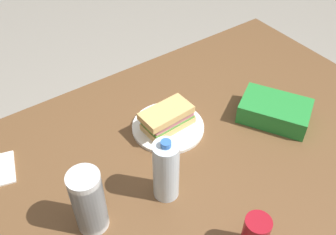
# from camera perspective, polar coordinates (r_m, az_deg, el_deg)

# --- Properties ---
(dining_table) EXTENTS (1.69, 0.99, 0.74)m
(dining_table) POSITION_cam_1_polar(r_m,az_deg,el_deg) (1.27, 0.97, -8.49)
(dining_table) COLOR brown
(dining_table) RESTS_ON ground_plane
(paper_plate) EXTENTS (0.24, 0.24, 0.01)m
(paper_plate) POSITION_cam_1_polar(r_m,az_deg,el_deg) (1.29, 0.00, -1.42)
(paper_plate) COLOR white
(paper_plate) RESTS_ON dining_table
(sandwich) EXTENTS (0.19, 0.11, 0.08)m
(sandwich) POSITION_cam_1_polar(r_m,az_deg,el_deg) (1.26, -0.08, -0.02)
(sandwich) COLOR #DBB26B
(sandwich) RESTS_ON paper_plate
(soda_can_red) EXTENTS (0.07, 0.07, 0.12)m
(soda_can_red) POSITION_cam_1_polar(r_m,az_deg,el_deg) (1.00, 12.91, -16.78)
(soda_can_red) COLOR maroon
(soda_can_red) RESTS_ON dining_table
(chip_bag) EXTENTS (0.25, 0.27, 0.07)m
(chip_bag) POSITION_cam_1_polar(r_m,az_deg,el_deg) (1.36, 15.70, 0.97)
(chip_bag) COLOR #268C38
(chip_bag) RESTS_ON dining_table
(water_bottle_tall) EXTENTS (0.07, 0.07, 0.21)m
(water_bottle_tall) POSITION_cam_1_polar(r_m,az_deg,el_deg) (1.04, -0.30, -7.96)
(water_bottle_tall) COLOR silver
(water_bottle_tall) RESTS_ON dining_table
(plastic_cup_stack) EXTENTS (0.08, 0.08, 0.20)m
(plastic_cup_stack) POSITION_cam_1_polar(r_m,az_deg,el_deg) (1.00, -11.82, -12.23)
(plastic_cup_stack) COLOR silver
(plastic_cup_stack) RESTS_ON dining_table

